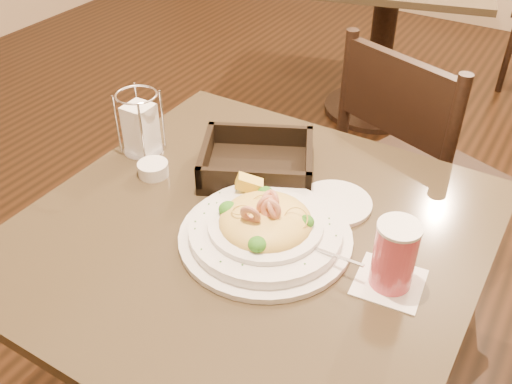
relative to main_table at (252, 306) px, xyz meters
The scene contains 9 objects.
main_table is the anchor object (origin of this frame).
background_table 1.96m from the main_table, 101.99° to the left, with size 1.10×1.10×0.75m.
dining_chair_near 0.74m from the main_table, 79.88° to the left, with size 0.54×0.54×0.93m.
pasta_bowl 0.27m from the main_table, 18.73° to the right, with size 0.39×0.35×0.11m.
drink_glass 0.43m from the main_table, ahead, with size 0.13×0.13×0.14m.
bread_basket 0.33m from the main_table, 117.56° to the left, with size 0.32×0.30×0.07m.
napkin_caddy 0.50m from the main_table, 163.43° to the left, with size 0.10×0.10×0.16m.
side_plate 0.31m from the main_table, 54.26° to the left, with size 0.16×0.16×0.01m, color white.
butter_ramekin 0.39m from the main_table, behind, with size 0.07×0.07×0.03m, color white.
Camera 1 is at (0.47, -0.76, 1.51)m, focal length 40.00 mm.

